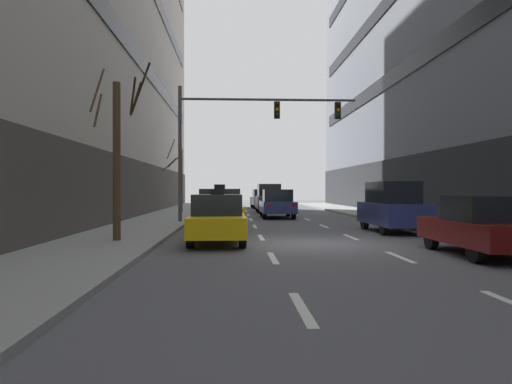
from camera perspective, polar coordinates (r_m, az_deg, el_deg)
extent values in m
plane|color=#515156|center=(15.07, 7.29, -6.26)|extent=(120.00, 120.00, 0.00)
cube|color=gray|center=(15.36, -17.86, -5.88)|extent=(3.45, 80.00, 0.14)
cube|color=silver|center=(7.03, 5.61, -13.87)|extent=(0.16, 2.00, 0.01)
cube|color=silver|center=(11.91, 2.07, -8.00)|extent=(0.16, 2.00, 0.01)
cube|color=silver|center=(16.86, 0.63, -5.54)|extent=(0.16, 2.00, 0.01)
cube|color=silver|center=(21.83, -0.15, -4.20)|extent=(0.16, 2.00, 0.01)
cube|color=silver|center=(26.82, -0.64, -3.36)|extent=(0.16, 2.00, 0.01)
cube|color=silver|center=(31.80, -0.97, -2.78)|extent=(0.16, 2.00, 0.01)
cube|color=silver|center=(36.80, -1.22, -2.36)|extent=(0.16, 2.00, 0.01)
cube|color=silver|center=(41.79, -1.40, -2.04)|extent=(0.16, 2.00, 0.01)
cube|color=silver|center=(46.78, -1.55, -1.78)|extent=(0.16, 2.00, 0.01)
cube|color=silver|center=(12.60, 17.07, -7.55)|extent=(0.16, 2.00, 0.01)
cube|color=silver|center=(17.36, 11.43, -5.38)|extent=(0.16, 2.00, 0.01)
cube|color=silver|center=(22.22, 8.26, -4.12)|extent=(0.16, 2.00, 0.01)
cube|color=silver|center=(27.13, 6.24, -3.32)|extent=(0.16, 2.00, 0.01)
cube|color=silver|center=(32.07, 4.84, -2.75)|extent=(0.16, 2.00, 0.01)
cube|color=silver|center=(37.03, 3.81, -2.34)|extent=(0.16, 2.00, 0.01)
cube|color=silver|center=(41.99, 3.03, -2.02)|extent=(0.16, 2.00, 0.01)
cube|color=silver|center=(46.97, 2.41, -1.77)|extent=(0.16, 2.00, 0.01)
cylinder|color=black|center=(29.79, 0.73, -2.33)|extent=(0.23, 0.69, 0.69)
cylinder|color=black|center=(29.94, 3.92, -2.32)|extent=(0.23, 0.69, 0.69)
cylinder|color=black|center=(26.99, 1.09, -2.61)|extent=(0.23, 0.69, 0.69)
cylinder|color=black|center=(27.15, 4.60, -2.59)|extent=(0.23, 0.69, 0.69)
cube|color=navy|center=(28.44, 2.58, -1.79)|extent=(1.92, 4.59, 0.67)
cube|color=black|center=(28.22, 2.62, -0.41)|extent=(1.67, 1.98, 0.71)
cube|color=white|center=(30.63, 0.94, -1.42)|extent=(0.21, 0.08, 0.15)
cube|color=red|center=(26.14, 1.57, -1.72)|extent=(0.21, 0.08, 0.15)
cube|color=white|center=(30.75, 3.43, -1.41)|extent=(0.21, 0.08, 0.15)
cube|color=red|center=(26.27, 4.49, -1.71)|extent=(0.21, 0.08, 0.15)
cylinder|color=black|center=(43.77, -0.50, -1.48)|extent=(0.26, 0.70, 0.69)
cylinder|color=black|center=(43.94, 1.68, -1.47)|extent=(0.26, 0.70, 0.69)
cylinder|color=black|center=(40.96, -0.17, -1.61)|extent=(0.26, 0.70, 0.69)
cylinder|color=black|center=(41.14, 2.15, -1.60)|extent=(0.26, 0.70, 0.69)
cube|color=#B7BABF|center=(42.44, 0.79, -1.09)|extent=(2.12, 4.68, 0.67)
cube|color=black|center=(42.22, 0.82, -0.16)|extent=(1.76, 2.06, 0.71)
cube|color=white|center=(44.62, -0.38, -0.87)|extent=(0.21, 0.09, 0.15)
cube|color=red|center=(40.12, 0.17, -1.00)|extent=(0.21, 0.09, 0.15)
cube|color=white|center=(44.75, 1.34, -0.86)|extent=(0.21, 0.09, 0.15)
cube|color=red|center=(40.27, 2.08, -1.00)|extent=(0.21, 0.09, 0.15)
cylinder|color=black|center=(36.15, -5.04, -1.88)|extent=(0.25, 0.67, 0.66)
cylinder|color=black|center=(36.18, -2.49, -1.88)|extent=(0.25, 0.67, 0.66)
cylinder|color=black|center=(33.43, -5.06, -2.06)|extent=(0.25, 0.67, 0.66)
cylinder|color=black|center=(33.46, -2.30, -2.06)|extent=(0.25, 0.67, 0.66)
cube|color=white|center=(34.78, -3.72, -1.44)|extent=(2.01, 4.50, 0.64)
cube|color=black|center=(34.57, -3.72, -0.35)|extent=(1.68, 1.97, 0.69)
cube|color=white|center=(36.95, -4.79, -1.16)|extent=(0.20, 0.09, 0.14)
cube|color=red|center=(32.60, -4.79, -1.36)|extent=(0.20, 0.09, 0.14)
cube|color=white|center=(36.97, -2.78, -1.16)|extent=(0.20, 0.09, 0.14)
cube|color=red|center=(32.63, -2.51, -1.36)|extent=(0.20, 0.09, 0.14)
cylinder|color=black|center=(36.26, 0.15, -1.88)|extent=(0.22, 0.66, 0.66)
cylinder|color=black|center=(36.38, 2.66, -1.88)|extent=(0.22, 0.66, 0.66)
cylinder|color=black|center=(33.59, 0.38, -2.06)|extent=(0.22, 0.66, 0.66)
cylinder|color=black|center=(33.71, 3.09, -2.05)|extent=(0.22, 0.66, 0.66)
cube|color=#474C51|center=(34.96, 1.57, -1.23)|extent=(1.83, 4.37, 0.89)
cube|color=black|center=(34.95, 1.57, 0.23)|extent=(1.59, 2.58, 0.89)
cube|color=white|center=(37.06, 0.33, -0.90)|extent=(0.20, 0.08, 0.14)
cube|color=red|center=(32.77, 0.73, -1.06)|extent=(0.20, 0.08, 0.14)
cube|color=white|center=(37.15, 2.30, -0.90)|extent=(0.20, 0.08, 0.14)
cube|color=red|center=(32.87, 2.96, -1.06)|extent=(0.20, 0.08, 0.14)
cylinder|color=black|center=(22.02, -6.67, -3.26)|extent=(0.26, 0.71, 0.70)
cylinder|color=black|center=(22.02, -2.25, -3.26)|extent=(0.26, 0.71, 0.70)
cylinder|color=black|center=(19.17, -6.98, -3.80)|extent=(0.26, 0.71, 0.70)
cylinder|color=black|center=(19.17, -1.90, -3.79)|extent=(0.26, 0.71, 0.70)
cube|color=yellow|center=(20.56, -4.45, -2.57)|extent=(2.10, 4.72, 0.68)
cube|color=black|center=(20.32, -4.45, -0.63)|extent=(1.76, 2.06, 0.72)
cube|color=white|center=(22.85, -6.17, -1.98)|extent=(0.21, 0.09, 0.15)
cube|color=red|center=(18.28, -6.57, -2.56)|extent=(0.21, 0.09, 0.15)
cube|color=white|center=(22.85, -2.75, -1.98)|extent=(0.21, 0.09, 0.15)
cube|color=red|center=(18.28, -2.29, -2.56)|extent=(0.21, 0.09, 0.15)
cube|color=black|center=(20.32, -4.45, 0.65)|extent=(0.47, 0.23, 0.19)
cylinder|color=black|center=(16.36, -7.38, -4.63)|extent=(0.22, 0.63, 0.63)
cylinder|color=black|center=(16.35, -2.03, -4.63)|extent=(0.22, 0.63, 0.63)
cylinder|color=black|center=(13.81, -8.00, -5.55)|extent=(0.22, 0.63, 0.63)
cylinder|color=black|center=(13.79, -1.65, -5.56)|extent=(0.22, 0.63, 0.63)
cube|color=yellow|center=(15.03, -4.76, -3.91)|extent=(1.84, 4.22, 0.61)
cube|color=black|center=(14.81, -4.77, -1.54)|extent=(1.56, 1.84, 0.65)
cube|color=white|center=(17.09, -6.73, -3.04)|extent=(0.19, 0.08, 0.13)
cube|color=red|center=(13.00, -7.58, -4.10)|extent=(0.19, 0.08, 0.13)
cube|color=white|center=(17.08, -2.62, -3.04)|extent=(0.19, 0.08, 0.13)
cube|color=red|center=(12.98, -2.16, -4.10)|extent=(0.19, 0.08, 0.13)
cube|color=black|center=(14.80, -4.77, 0.04)|extent=(0.42, 0.20, 0.17)
cylinder|color=black|center=(14.45, 20.53, -5.32)|extent=(0.21, 0.63, 0.62)
cylinder|color=black|center=(15.10, 25.85, -5.09)|extent=(0.21, 0.63, 0.62)
cylinder|color=black|center=(12.15, 25.20, -6.40)|extent=(0.21, 0.63, 0.62)
cube|color=maroon|center=(13.60, 25.56, -4.41)|extent=(1.78, 4.17, 0.60)
cube|color=black|center=(13.39, 25.95, -1.81)|extent=(1.53, 1.81, 0.64)
cube|color=white|center=(15.18, 19.94, -3.50)|extent=(0.19, 0.08, 0.13)
cube|color=red|center=(11.52, 27.61, -4.73)|extent=(0.19, 0.08, 0.13)
cube|color=white|center=(15.67, 24.07, -3.39)|extent=(0.19, 0.08, 0.13)
cylinder|color=black|center=(20.79, 13.06, -3.57)|extent=(0.21, 0.63, 0.63)
cylinder|color=black|center=(21.27, 17.03, -3.49)|extent=(0.21, 0.63, 0.63)
cylinder|color=black|center=(18.33, 15.31, -4.10)|extent=(0.21, 0.63, 0.63)
cylinder|color=black|center=(18.87, 19.73, -3.98)|extent=(0.21, 0.63, 0.63)
cube|color=navy|center=(19.77, 16.24, -2.53)|extent=(1.78, 4.22, 0.86)
cube|color=black|center=(19.75, 16.24, -0.04)|extent=(1.54, 2.49, 0.86)
cube|color=white|center=(21.55, 12.88, -1.89)|extent=(0.19, 0.08, 0.13)
cube|color=red|center=(17.62, 16.57, -2.39)|extent=(0.19, 0.08, 0.13)
cube|color=white|center=(21.92, 15.97, -1.86)|extent=(0.19, 0.08, 0.13)
cube|color=red|center=(18.07, 20.25, -2.33)|extent=(0.19, 0.08, 0.13)
cylinder|color=#4C4C51|center=(23.65, -9.23, 4.62)|extent=(0.18, 0.18, 6.72)
cylinder|color=#4C4C51|center=(23.92, 1.49, 11.16)|extent=(8.79, 0.12, 0.12)
cube|color=black|center=(23.87, 2.56, 9.92)|extent=(0.28, 0.24, 0.84)
sphere|color=#4B0704|center=(23.77, 2.60, 10.59)|extent=(0.17, 0.17, 0.17)
sphere|color=orange|center=(23.73, 2.60, 9.97)|extent=(0.17, 0.17, 0.17)
sphere|color=#073E10|center=(23.69, 2.60, 9.35)|extent=(0.17, 0.17, 0.17)
cube|color=black|center=(24.34, 9.90, 9.72)|extent=(0.28, 0.24, 0.84)
sphere|color=#4B0704|center=(24.25, 9.98, 10.38)|extent=(0.17, 0.17, 0.17)
sphere|color=orange|center=(24.21, 9.98, 9.77)|extent=(0.17, 0.17, 0.17)
sphere|color=#073E10|center=(24.17, 9.97, 9.17)|extent=(0.17, 0.17, 0.17)
cylinder|color=#4C3823|center=(32.98, -9.09, 1.38)|extent=(0.21, 0.21, 4.39)
cylinder|color=#42301E|center=(33.34, -10.29, 5.19)|extent=(0.40, 1.49, 1.48)
cylinder|color=#42301E|center=(33.48, -10.44, 3.34)|extent=(0.79, 1.72, 1.02)
cylinder|color=#42301E|center=(33.47, -9.88, 3.74)|extent=(0.85, 1.08, 0.97)
cylinder|color=#4C3823|center=(15.25, -16.58, 3.60)|extent=(0.24, 0.24, 4.92)
cylinder|color=#42301E|center=(15.51, -18.66, 9.44)|extent=(0.18, 1.17, 1.22)
cylinder|color=#42301E|center=(15.72, -18.72, 11.74)|extent=(0.14, 1.26, 1.60)
cylinder|color=#42301E|center=(15.63, -14.39, 10.91)|extent=(0.61, 1.15, 0.86)
cylinder|color=#42301E|center=(15.57, -14.74, 11.14)|extent=(0.43, 1.00, 1.06)
cylinder|color=#42301E|center=(15.82, -13.88, 12.09)|extent=(0.91, 1.38, 1.39)
cylinder|color=brown|center=(27.66, 17.47, -2.13)|extent=(0.13, 0.13, 0.82)
cylinder|color=brown|center=(27.81, 17.61, -2.12)|extent=(0.13, 0.13, 0.82)
cube|color=#3F5938|center=(27.71, 17.54, -0.68)|extent=(0.38, 0.39, 0.58)
sphere|color=#9E704C|center=(27.71, 17.55, 0.14)|extent=(0.21, 0.21, 0.21)
cylinder|color=#3F5938|center=(27.51, 17.37, -0.63)|extent=(0.09, 0.09, 0.52)
cylinder|color=#3F5938|center=(27.92, 17.72, -0.61)|extent=(0.09, 0.09, 0.52)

